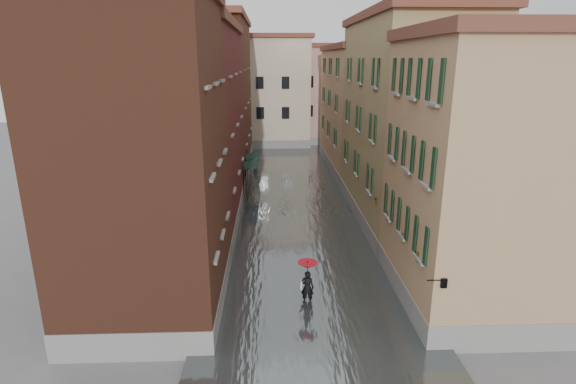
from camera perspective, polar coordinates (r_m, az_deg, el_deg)
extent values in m
plane|color=slate|center=(23.03, 2.56, -11.19)|extent=(120.00, 120.00, 0.00)
cube|color=#505859|center=(35.00, 0.83, -1.07)|extent=(10.00, 60.00, 0.20)
cube|color=brown|center=(19.49, -17.67, 3.27)|extent=(6.00, 8.00, 13.00)
cube|color=maroon|center=(30.09, -12.26, 7.67)|extent=(6.00, 14.00, 12.50)
cube|color=brown|center=(44.76, -9.08, 11.63)|extent=(6.00, 16.00, 14.00)
cube|color=tan|center=(20.91, 22.75, 1.50)|extent=(6.00, 8.00, 11.50)
cube|color=#94875A|center=(30.88, 14.50, 8.21)|extent=(6.00, 14.00, 13.00)
cube|color=tan|center=(45.44, 9.10, 10.12)|extent=(6.00, 16.00, 11.50)
cube|color=beige|center=(58.46, -3.48, 12.44)|extent=(12.00, 9.00, 13.00)
cube|color=tan|center=(60.98, 5.24, 12.10)|extent=(10.00, 9.00, 12.00)
cube|color=black|center=(36.21, -4.79, 3.50)|extent=(1.09, 2.95, 0.31)
cylinder|color=black|center=(35.09, -5.66, 1.11)|extent=(0.06, 0.06, 2.80)
cylinder|color=black|center=(37.94, -5.41, 2.30)|extent=(0.06, 0.06, 2.80)
cube|color=black|center=(39.37, -4.60, 4.57)|extent=(1.09, 2.84, 0.31)
cylinder|color=black|center=(38.27, -5.39, 2.43)|extent=(0.06, 0.06, 2.80)
cylinder|color=black|center=(41.03, -5.18, 3.40)|extent=(0.06, 0.06, 2.80)
cylinder|color=black|center=(17.23, 18.20, -10.60)|extent=(0.60, 0.05, 0.05)
cube|color=black|center=(17.38, 19.11, -10.81)|extent=(0.22, 0.22, 0.35)
cube|color=beige|center=(17.38, 19.11, -10.81)|extent=(0.14, 0.14, 0.24)
cube|color=#995D32|center=(18.83, 16.47, -7.88)|extent=(0.22, 0.85, 0.18)
imported|color=#265926|center=(18.66, 16.57, -6.70)|extent=(0.59, 0.51, 0.66)
cube|color=#995D32|center=(20.53, 14.78, -5.66)|extent=(0.22, 0.85, 0.18)
imported|color=#265926|center=(20.38, 14.87, -4.56)|extent=(0.59, 0.51, 0.66)
cube|color=#995D32|center=(23.08, 12.79, -3.00)|extent=(0.22, 0.85, 0.18)
imported|color=#265926|center=(22.94, 12.85, -2.02)|extent=(0.59, 0.51, 0.66)
cube|color=#995D32|center=(25.28, 11.43, -1.18)|extent=(0.22, 0.85, 0.18)
imported|color=#265926|center=(25.16, 11.48, -0.27)|extent=(0.59, 0.51, 0.66)
imported|color=black|center=(20.71, 2.47, -12.03)|extent=(0.67, 0.51, 1.63)
cube|color=beige|center=(20.67, 1.67, -11.65)|extent=(0.08, 0.30, 0.38)
cylinder|color=black|center=(20.46, 2.49, -10.71)|extent=(0.02, 0.02, 1.00)
cone|color=red|center=(20.20, 2.51, -9.28)|extent=(0.93, 0.93, 0.28)
imported|color=black|center=(45.56, -4.07, 3.97)|extent=(0.92, 0.83, 1.57)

